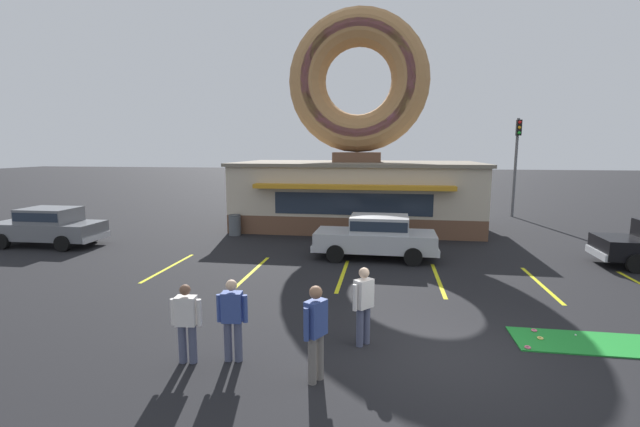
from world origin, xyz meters
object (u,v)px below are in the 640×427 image
(car_grey, at_px, (48,225))
(traffic_light_pole, at_px, (516,154))
(pedestrian_clipboard_woman, at_px, (232,317))
(pedestrian_hooded_kid, at_px, (316,329))
(pedestrian_leather_jacket_man, at_px, (364,302))
(golf_ball, at_px, (576,335))
(trash_bin, at_px, (235,225))
(car_silver, at_px, (376,235))
(pedestrian_blue_sweater_man, at_px, (186,320))

(car_grey, relative_size, traffic_light_pole, 0.79)
(pedestrian_clipboard_woman, bearing_deg, car_grey, 143.34)
(pedestrian_hooded_kid, xyz_separation_m, pedestrian_clipboard_woman, (-1.69, 0.48, -0.08))
(pedestrian_hooded_kid, bearing_deg, pedestrian_leather_jacket_man, 64.49)
(golf_ball, height_order, trash_bin, trash_bin)
(pedestrian_hooded_kid, relative_size, traffic_light_pole, 0.30)
(golf_ball, height_order, traffic_light_pole, traffic_light_pole)
(car_silver, relative_size, traffic_light_pole, 0.79)
(car_silver, distance_m, trash_bin, 7.47)
(car_grey, xyz_separation_m, trash_bin, (6.95, 3.30, -0.37))
(car_grey, distance_m, trash_bin, 7.70)
(traffic_light_pole, bearing_deg, pedestrian_blue_sweater_man, -119.65)
(car_grey, relative_size, trash_bin, 4.70)
(car_grey, distance_m, pedestrian_blue_sweater_man, 13.36)
(golf_ball, height_order, pedestrian_clipboard_woman, pedestrian_clipboard_woman)
(car_grey, xyz_separation_m, pedestrian_blue_sweater_man, (10.31, -8.49, -0.03))
(car_silver, height_order, pedestrian_leather_jacket_man, pedestrian_leather_jacket_man)
(car_silver, distance_m, pedestrian_hooded_kid, 8.82)
(pedestrian_clipboard_woman, bearing_deg, pedestrian_hooded_kid, -15.82)
(pedestrian_blue_sweater_man, bearing_deg, trash_bin, 105.90)
(pedestrian_blue_sweater_man, bearing_deg, golf_ball, 16.64)
(car_grey, height_order, pedestrian_blue_sweater_man, car_grey)
(golf_ball, relative_size, car_grey, 0.01)
(car_grey, xyz_separation_m, pedestrian_hooded_kid, (12.83, -8.77, 0.10))
(pedestrian_blue_sweater_man, xyz_separation_m, traffic_light_pole, (11.18, 19.63, 2.86))
(pedestrian_clipboard_woman, bearing_deg, pedestrian_leather_jacket_man, 23.80)
(golf_ball, height_order, car_silver, car_silver)
(pedestrian_clipboard_woman, distance_m, trash_bin, 12.33)
(trash_bin, relative_size, traffic_light_pole, 0.17)
(pedestrian_hooded_kid, bearing_deg, car_grey, 145.64)
(golf_ball, height_order, pedestrian_leather_jacket_man, pedestrian_leather_jacket_man)
(pedestrian_hooded_kid, height_order, traffic_light_pole, traffic_light_pole)
(golf_ball, distance_m, car_grey, 19.14)
(trash_bin, bearing_deg, car_grey, -154.58)
(pedestrian_leather_jacket_man, bearing_deg, pedestrian_hooded_kid, -115.51)
(car_grey, height_order, pedestrian_leather_jacket_man, pedestrian_leather_jacket_man)
(pedestrian_leather_jacket_man, bearing_deg, car_grey, 151.97)
(golf_ball, bearing_deg, pedestrian_hooded_kid, -153.70)
(golf_ball, relative_size, car_silver, 0.01)
(golf_ball, distance_m, pedestrian_hooded_kid, 5.96)
(pedestrian_hooded_kid, bearing_deg, trash_bin, 115.96)
(pedestrian_blue_sweater_man, distance_m, pedestrian_leather_jacket_man, 3.50)
(pedestrian_hooded_kid, relative_size, trash_bin, 1.78)
(golf_ball, bearing_deg, traffic_light_pole, 78.93)
(pedestrian_hooded_kid, height_order, pedestrian_clipboard_woman, pedestrian_hooded_kid)
(pedestrian_blue_sweater_man, height_order, pedestrian_hooded_kid, pedestrian_hooded_kid)
(car_grey, relative_size, pedestrian_clipboard_woman, 2.84)
(car_silver, xyz_separation_m, pedestrian_clipboard_woman, (-2.51, -8.30, 0.02))
(pedestrian_blue_sweater_man, bearing_deg, pedestrian_leather_jacket_man, 21.30)
(pedestrian_blue_sweater_man, bearing_deg, car_silver, 68.57)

